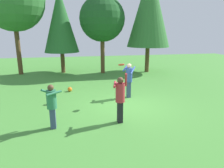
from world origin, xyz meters
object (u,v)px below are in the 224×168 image
at_px(person_thrower, 120,96).
at_px(tree_far_left, 13,0).
at_px(ball_red, 49,102).
at_px(tree_left, 60,21).
at_px(frisbee, 121,65).
at_px(person_catcher, 129,77).
at_px(tree_center, 102,19).
at_px(person_bystander, 52,103).
at_px(ball_orange, 70,89).
at_px(tree_right, 149,8).

height_order(person_thrower, tree_far_left, tree_far_left).
bearing_deg(tree_far_left, ball_red, -69.47).
bearing_deg(person_thrower, tree_left, 27.85).
xyz_separation_m(frisbee, tree_left, (-2.91, 8.43, 2.30)).
height_order(person_thrower, person_catcher, person_thrower).
xyz_separation_m(person_catcher, tree_left, (-3.54, 7.55, 3.11)).
height_order(person_catcher, tree_far_left, tree_far_left).
height_order(person_thrower, frisbee, frisbee).
xyz_separation_m(ball_red, tree_center, (3.64, 7.07, 4.18)).
relative_size(person_bystander, frisbee, 5.71).
distance_m(person_thrower, ball_red, 3.88).
bearing_deg(tree_left, person_thrower, -77.10).
bearing_deg(ball_red, person_catcher, 4.74).
bearing_deg(person_bystander, ball_red, 64.51).
bearing_deg(ball_orange, tree_right, 36.39).
height_order(person_catcher, frisbee, frisbee).
height_order(ball_orange, tree_far_left, tree_far_left).
xyz_separation_m(person_bystander, tree_far_left, (-3.30, 10.36, 4.70)).
distance_m(ball_red, tree_left, 8.87).
bearing_deg(person_catcher, frisbee, -0.00).
distance_m(person_thrower, tree_far_left, 12.70).
xyz_separation_m(ball_orange, tree_left, (-0.53, 5.87, 4.04)).
xyz_separation_m(ball_red, tree_right, (7.41, 6.78, 5.07)).
bearing_deg(person_bystander, tree_far_left, 73.93).
distance_m(person_catcher, frisbee, 1.35).
bearing_deg(tree_far_left, person_thrower, -61.07).
bearing_deg(ball_orange, tree_center, 61.83).
bearing_deg(tree_far_left, frisbee, -53.30).
relative_size(tree_left, tree_right, 0.80).
distance_m(tree_left, tree_right, 7.16).
xyz_separation_m(tree_left, tree_center, (3.24, -0.81, 0.13)).
xyz_separation_m(person_bystander, tree_center, (3.28, 9.59, 3.36)).
bearing_deg(person_bystander, person_catcher, 4.80).
bearing_deg(person_thrower, ball_red, 62.80).
relative_size(person_catcher, tree_right, 0.21).
bearing_deg(ball_red, person_thrower, -42.15).
xyz_separation_m(person_bystander, frisbee, (2.95, 1.97, 0.93)).
relative_size(person_catcher, ball_red, 7.62).
distance_m(person_thrower, tree_center, 10.17).
relative_size(ball_red, ball_orange, 0.90).
distance_m(person_thrower, frisbee, 2.20).
height_order(ball_red, ball_orange, ball_orange).
relative_size(person_catcher, ball_orange, 6.87).
xyz_separation_m(person_bystander, tree_right, (7.04, 9.30, 4.25)).
distance_m(frisbee, tree_center, 8.00).
relative_size(ball_orange, tree_center, 0.04).
bearing_deg(person_thrower, frisbee, 0.00).
xyz_separation_m(frisbee, ball_red, (-3.32, 0.55, -1.75)).
bearing_deg(person_bystander, frisbee, 0.00).
xyz_separation_m(person_bystander, tree_left, (0.04, 10.40, 3.23)).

